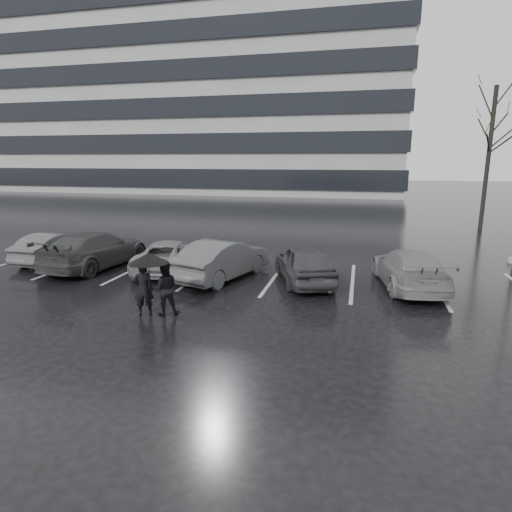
{
  "coord_description": "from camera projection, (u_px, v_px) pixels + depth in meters",
  "views": [
    {
      "loc": [
        3.52,
        -12.41,
        4.24
      ],
      "look_at": [
        0.25,
        1.0,
        1.1
      ],
      "focal_mm": 30.0,
      "sensor_mm": 36.0,
      "label": 1
    }
  ],
  "objects": [
    {
      "name": "car_west_a",
      "position": [
        223.0,
        259.0,
        15.43
      ],
      "size": [
        2.68,
        4.56,
        1.42
      ],
      "primitive_type": "imported",
      "rotation": [
        0.0,
        0.0,
        2.85
      ],
      "color": "#2C2C2E",
      "rests_on": "ground"
    },
    {
      "name": "tree_north",
      "position": [
        488.0,
        159.0,
        26.14
      ],
      "size": [
        0.26,
        0.26,
        8.5
      ],
      "primitive_type": "cylinder",
      "color": "black",
      "rests_on": "ground"
    },
    {
      "name": "car_west_b",
      "position": [
        170.0,
        255.0,
        16.5
      ],
      "size": [
        2.67,
        4.59,
        1.2
      ],
      "primitive_type": "imported",
      "rotation": [
        0.0,
        0.0,
        3.3
      ],
      "color": "#555558",
      "rests_on": "ground"
    },
    {
      "name": "stall_stripes",
      "position": [
        238.0,
        274.0,
        16.07
      ],
      "size": [
        19.72,
        5.0,
        0.0
      ],
      "color": "#AEAEB1",
      "rests_on": "ground"
    },
    {
      "name": "office_building",
      "position": [
        182.0,
        86.0,
        60.88
      ],
      "size": [
        61.0,
        26.0,
        29.0
      ],
      "color": "#959598",
      "rests_on": "ground"
    },
    {
      "name": "car_east",
      "position": [
        410.0,
        268.0,
        14.34
      ],
      "size": [
        2.5,
        4.74,
        1.31
      ],
      "primitive_type": "imported",
      "rotation": [
        0.0,
        0.0,
        3.3
      ],
      "color": "#555558",
      "rests_on": "ground"
    },
    {
      "name": "pedestrian_right",
      "position": [
        165.0,
        289.0,
        11.79
      ],
      "size": [
        0.91,
        0.83,
        1.5
      ],
      "primitive_type": "imported",
      "rotation": [
        0.0,
        0.0,
        3.6
      ],
      "color": "black",
      "rests_on": "ground"
    },
    {
      "name": "umbrella",
      "position": [
        148.0,
        258.0,
        11.42
      ],
      "size": [
        1.07,
        1.07,
        1.81
      ],
      "color": "black",
      "rests_on": "ground"
    },
    {
      "name": "pedestrian_left",
      "position": [
        143.0,
        289.0,
        11.75
      ],
      "size": [
        0.64,
        0.54,
        1.5
      ],
      "primitive_type": "imported",
      "rotation": [
        0.0,
        0.0,
        3.52
      ],
      "color": "black",
      "rests_on": "ground"
    },
    {
      "name": "car_west_c",
      "position": [
        96.0,
        250.0,
        17.0
      ],
      "size": [
        2.53,
        5.15,
        1.44
      ],
      "primitive_type": "imported",
      "rotation": [
        0.0,
        0.0,
        3.04
      ],
      "color": "black",
      "rests_on": "ground"
    },
    {
      "name": "car_west_d",
      "position": [
        54.0,
        247.0,
        17.93
      ],
      "size": [
        1.35,
        3.78,
        1.24
      ],
      "primitive_type": "imported",
      "rotation": [
        0.0,
        0.0,
        3.13
      ],
      "color": "#2C2C2E",
      "rests_on": "ground"
    },
    {
      "name": "ground",
      "position": [
        241.0,
        296.0,
        13.51
      ],
      "size": [
        160.0,
        160.0,
        0.0
      ],
      "primitive_type": "plane",
      "color": "black",
      "rests_on": "ground"
    },
    {
      "name": "car_main",
      "position": [
        304.0,
        263.0,
        14.96
      ],
      "size": [
        2.86,
        4.3,
        1.36
      ],
      "primitive_type": "imported",
      "rotation": [
        0.0,
        0.0,
        3.49
      ],
      "color": "black",
      "rests_on": "ground"
    }
  ]
}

